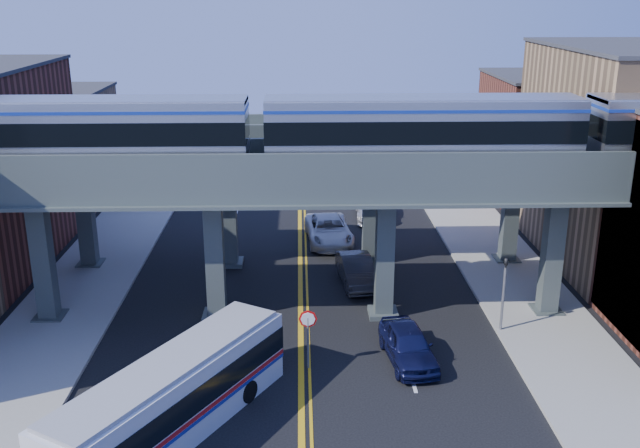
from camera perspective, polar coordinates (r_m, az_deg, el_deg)
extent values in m
plane|color=black|center=(27.78, -1.50, -14.48)|extent=(120.00, 120.00, 0.00)
cube|color=gray|center=(38.34, -19.12, -5.80)|extent=(5.00, 70.00, 0.16)
cube|color=gray|center=(38.33, 15.97, -5.49)|extent=(5.00, 70.00, 0.16)
cube|color=#9E7751|center=(56.66, -20.83, 5.75)|extent=(8.00, 10.00, 8.00)
cube|color=#9E7751|center=(44.45, 23.03, 5.02)|extent=(8.00, 14.00, 12.00)
cube|color=brown|center=(56.55, 17.55, 6.59)|extent=(8.00, 10.00, 9.00)
cube|color=#414B4A|center=(35.69, -21.27, -2.77)|extent=(0.85, 0.85, 6.00)
cube|color=#414B4A|center=(33.85, -8.40, -2.80)|extent=(0.85, 0.85, 6.00)
cube|color=#414B4A|center=(33.85, 5.19, -2.67)|extent=(0.85, 0.85, 6.00)
cube|color=#414B4A|center=(35.68, 18.07, -2.42)|extent=(0.85, 0.85, 6.00)
cube|color=#4E5955|center=(32.48, -1.66, 3.36)|extent=(52.00, 3.60, 1.40)
cube|color=#414B4A|center=(41.99, -18.24, 0.61)|extent=(0.85, 0.85, 6.00)
cube|color=#414B4A|center=(40.43, -7.31, 0.74)|extent=(0.85, 0.85, 6.00)
cube|color=#414B4A|center=(40.43, 4.05, 0.84)|extent=(0.85, 0.85, 6.00)
cube|color=#414B4A|center=(41.98, 14.98, 0.91)|extent=(0.85, 0.85, 6.00)
cube|color=#4E5955|center=(39.29, -1.68, 5.95)|extent=(52.00, 3.60, 1.40)
cube|color=black|center=(32.64, -10.17, 4.63)|extent=(2.02, 2.02, 0.23)
cube|color=silver|center=(33.28, -18.02, 7.08)|extent=(13.98, 2.67, 2.94)
cube|color=black|center=(33.25, -18.04, 7.33)|extent=(14.00, 2.73, 1.01)
cube|color=black|center=(32.30, 0.15, 4.77)|extent=(2.02, 2.02, 0.23)
cube|color=black|center=(33.78, 15.55, 4.70)|extent=(2.02, 2.02, 0.23)
cube|color=silver|center=(32.42, 8.15, 7.51)|extent=(13.98, 2.67, 2.94)
cube|color=black|center=(32.40, 8.16, 7.77)|extent=(14.00, 2.73, 1.01)
cylinder|color=slate|center=(29.80, -0.96, -9.50)|extent=(0.09, 0.09, 2.30)
cylinder|color=red|center=(29.31, -0.97, -7.60)|extent=(0.76, 0.04, 0.76)
cylinder|color=slate|center=(33.58, 14.42, -5.95)|extent=(0.12, 0.12, 3.20)
imported|color=black|center=(32.82, 14.69, -2.68)|extent=(0.15, 0.18, 0.90)
cube|color=silver|center=(26.18, -11.67, -13.58)|extent=(7.48, 10.27, 2.74)
cube|color=black|center=(26.00, -11.72, -12.91)|extent=(7.55, 10.33, 0.93)
cube|color=#B21419|center=(26.32, -11.63, -14.07)|extent=(7.55, 10.33, 0.16)
cylinder|color=black|center=(28.60, -7.57, -12.58)|extent=(2.51, 2.00, 0.88)
imported|color=#0E1136|center=(30.73, 7.06, -9.56)|extent=(2.36, 4.69, 1.53)
imported|color=#313133|center=(38.22, 2.93, -3.74)|extent=(2.11, 4.77, 1.52)
imported|color=silver|center=(44.48, 0.70, -0.48)|extent=(3.10, 5.92, 1.59)
imported|color=#ADADB2|center=(49.50, 4.17, 1.40)|extent=(2.41, 5.47, 1.56)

